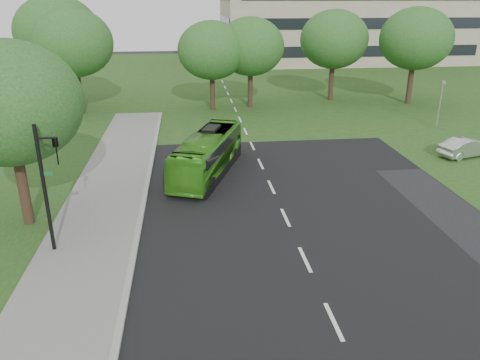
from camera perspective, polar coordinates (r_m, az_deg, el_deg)
The scene contains 13 objects.
ground at distance 21.56m, azimuth 6.64°, elevation -6.91°, with size 160.00×160.00×0.00m, color black.
street_surfaces at distance 42.64m, azimuth -0.63°, elevation 7.65°, with size 120.00×120.00×0.15m.
tree_park_a at distance 45.68m, azimuth -19.68°, elevation 15.44°, with size 7.05×7.05×9.37m.
tree_park_b at distance 44.89m, azimuth -3.49°, elevation 15.49°, with size 6.30×6.30×8.25m.
tree_park_c at distance 46.04m, azimuth 1.29°, elevation 15.94°, with size 6.42×6.42×8.52m.
tree_park_d at distance 50.35m, azimuth 11.41°, elevation 16.45°, with size 6.88×6.88×9.10m.
tree_park_e at distance 50.57m, azimuth 20.66°, elevation 15.81°, with size 7.04×7.04×9.38m.
tree_park_f at distance 48.79m, azimuth -21.35°, elevation 16.42°, with size 7.82×7.82×10.44m.
tree_side_near at distance 23.10m, azimuth -26.46°, elevation 8.37°, with size 6.47×6.47×8.60m.
bus at distance 28.63m, azimuth -3.96°, elevation 3.21°, with size 2.11×9.03×2.51m, color #3C961C.
sedan at distance 35.36m, azimuth 25.85°, elevation 3.60°, with size 1.37×3.93×1.30m, color #BCBCC1.
traffic_light at distance 20.37m, azimuth -22.40°, elevation -0.01°, with size 0.91×0.28×5.61m.
camera_pole at distance 42.06m, azimuth 23.28°, elevation 9.18°, with size 0.34×0.29×3.87m.
Camera 1 is at (-4.59, -18.45, 10.18)m, focal length 35.00 mm.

